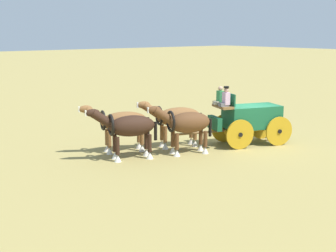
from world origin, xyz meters
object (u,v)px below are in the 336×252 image
(show_wagon, at_px, (249,118))
(draft_horse_rear_off, at_px, (175,118))
(draft_horse_lead_off, at_px, (121,123))
(draft_horse_lead_near, at_px, (128,128))
(draft_horse_rear_near, at_px, (186,124))

(show_wagon, bearing_deg, draft_horse_rear_off, -29.15)
(draft_horse_rear_off, bearing_deg, draft_horse_lead_off, -18.58)
(show_wagon, height_order, draft_horse_rear_off, show_wagon)
(draft_horse_rear_off, bearing_deg, show_wagon, 150.85)
(draft_horse_lead_near, height_order, draft_horse_lead_off, draft_horse_lead_near)
(show_wagon, xyz_separation_m, draft_horse_lead_near, (5.97, -1.32, 0.09))
(draft_horse_rear_off, xyz_separation_m, draft_horse_lead_near, (2.87, 0.40, -0.00))
(draft_horse_lead_off, bearing_deg, draft_horse_rear_near, 134.95)
(show_wagon, distance_m, draft_horse_rear_near, 3.54)
(show_wagon, height_order, draft_horse_rear_near, show_wagon)
(draft_horse_rear_off, xyz_separation_m, draft_horse_lead_off, (2.47, -0.83, -0.04))
(draft_horse_rear_near, distance_m, draft_horse_lead_off, 2.92)
(draft_horse_lead_near, relative_size, draft_horse_lead_off, 0.96)
(draft_horse_rear_near, relative_size, draft_horse_lead_off, 0.94)
(draft_horse_rear_near, relative_size, draft_horse_lead_near, 0.98)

